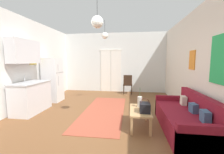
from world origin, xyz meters
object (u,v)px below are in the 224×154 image
Objects in this scene: coffee_table at (140,112)px; bamboo_vase at (140,102)px; pendant_lamp_far at (105,36)px; pendant_lamp_near at (97,22)px; couch at (187,119)px; handbag at (145,107)px; refrigerator at (53,80)px; accent_chair at (128,84)px.

bamboo_vase reaches higher than coffee_table.
pendant_lamp_near is at bearing -84.98° from pendant_lamp_far.
couch reaches higher than coffee_table.
pendant_lamp_far is (-2.10, 1.73, 2.11)m from couch.
refrigerator is (-3.22, 1.92, 0.30)m from handbag.
pendant_lamp_near reaches higher than handbag.
accent_chair is (-0.44, 3.43, -0.02)m from handbag.
pendant_lamp_far is (2.02, -0.12, 1.56)m from refrigerator.
pendant_lamp_near is 1.73m from pendant_lamp_far.
couch reaches higher than handbag.
refrigerator is (-3.13, 1.60, 0.27)m from bamboo_vase.
coffee_table is 0.54× the size of refrigerator.
refrigerator reaches higher than couch.
accent_chair is (2.78, 1.50, -0.32)m from refrigerator.
accent_chair is 1.35× the size of pendant_lamp_near.
couch is at bearing -0.12° from pendant_lamp_near.
pendant_lamp_near reaches higher than accent_chair.
pendant_lamp_far is (-1.11, 1.48, 1.83)m from bamboo_vase.
bamboo_vase reaches higher than couch.
accent_chair is at bearing 111.73° from couch.
refrigerator is at bearing 149.12° from handbag.
handbag is 3.45m from accent_chair.
handbag is at bearing -58.36° from coffee_table.
refrigerator is at bearing 152.91° from bamboo_vase.
pendant_lamp_far reaches higher than accent_chair.
refrigerator reaches higher than accent_chair.
refrigerator is at bearing 27.89° from accent_chair.
handbag is (0.09, -0.15, 0.16)m from coffee_table.
pendant_lamp_near is at bearing -165.41° from bamboo_vase.
handbag is 0.50× the size of pendant_lamp_far.
pendant_lamp_far reaches higher than couch.
bamboo_vase reaches higher than handbag.
pendant_lamp_near reaches higher than couch.
handbag is at bearing -4.07° from pendant_lamp_near.
bamboo_vase is 0.77× the size of pendant_lamp_far.
couch is 6.27× the size of handbag.
coffee_table is 2.82× the size of handbag.
pendant_lamp_far reaches higher than handbag.
accent_chair reaches higher than couch.
refrigerator is 2.56m from pendant_lamp_far.
pendant_lamp_near is at bearing 79.21° from accent_chair.
pendant_lamp_far reaches higher than refrigerator.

